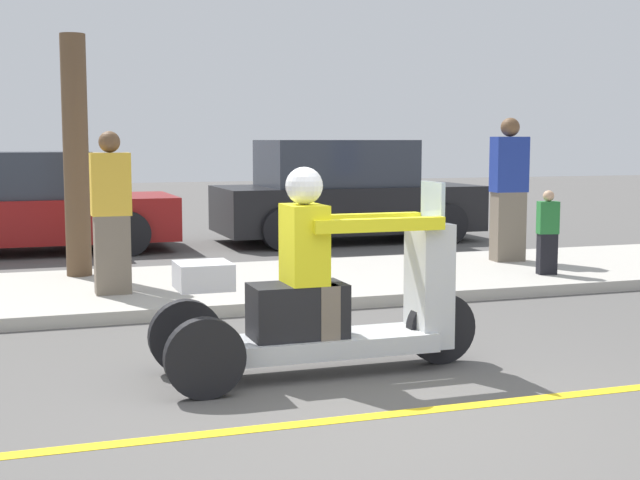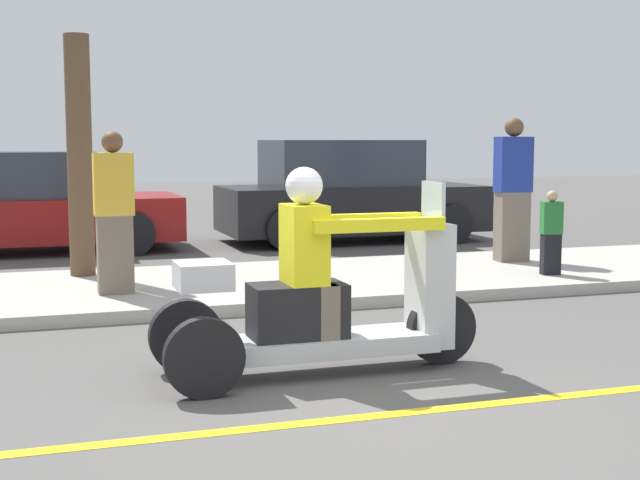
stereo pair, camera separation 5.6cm
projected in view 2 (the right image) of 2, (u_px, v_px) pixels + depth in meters
The scene contains 10 objects.
ground_plane at pixel (379, 416), 5.34m from camera, with size 60.00×60.00×0.00m, color #565451.
lane_stripe at pixel (375, 416), 5.33m from camera, with size 24.00×0.12×0.01m.
sidewalk_strip at pixel (219, 287), 9.67m from camera, with size 28.00×2.80×0.12m.
motorcycle_trike at pixel (323, 301), 6.25m from camera, with size 2.36×0.77×1.46m.
spectator_with_child at pixel (551, 234), 10.09m from camera, with size 0.25×0.18×0.96m.
spectator_end_of_line at pixel (513, 192), 11.18m from camera, with size 0.45×0.29×1.80m.
spectator_near_curb at pixel (114, 216), 8.82m from camera, with size 0.38×0.23×1.61m.
parked_car_lot_left at pixel (19, 205), 13.01m from camera, with size 4.46×2.01×1.48m.
parked_car_lot_far at pixel (348, 194), 14.47m from camera, with size 4.22×2.00×1.64m.
tree_trunk at pixel (80, 156), 9.95m from camera, with size 0.28×0.28×2.69m.
Camera 2 is at (-1.98, -4.81, 1.65)m, focal length 50.00 mm.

